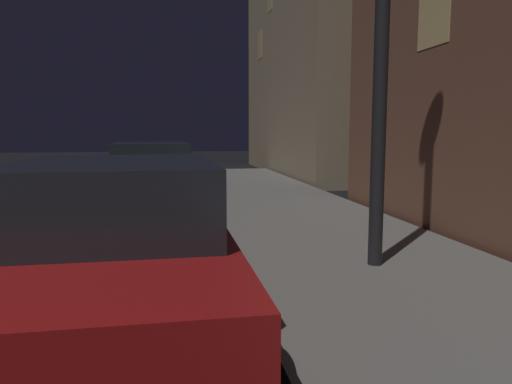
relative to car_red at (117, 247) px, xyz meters
name	(u,v)px	position (x,y,z in m)	size (l,w,h in m)	color
car_red	(117,247)	(0.00, 0.00, 0.00)	(2.05, 4.34, 1.43)	maroon
car_green	(151,175)	(0.00, 6.72, 0.01)	(2.17, 4.67, 1.43)	#19592D
building_far	(353,27)	(7.72, 14.79, 5.11)	(6.55, 11.81, 11.64)	#998466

